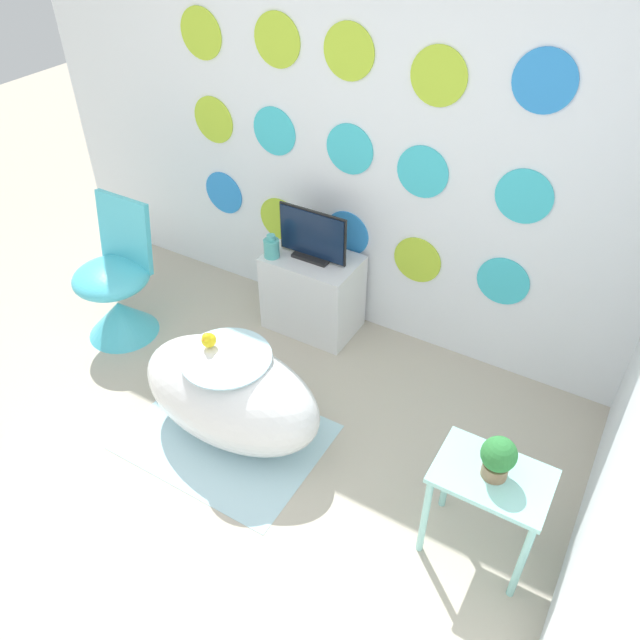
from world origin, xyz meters
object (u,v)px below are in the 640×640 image
object	(u,v)px
tv	(312,237)
vase	(272,247)
potted_plant_left	(498,457)
bathtub	(231,393)
chair	(118,296)

from	to	relation	value
tv	vase	size ratio (longest dim) A/B	3.02
vase	potted_plant_left	bearing A→B (deg)	-27.98
bathtub	vase	size ratio (longest dim) A/B	6.93
tv	vase	world-z (taller)	tv
tv	potted_plant_left	world-z (taller)	tv
bathtub	potted_plant_left	size ratio (longest dim) A/B	5.14
bathtub	chair	size ratio (longest dim) A/B	1.17
vase	potted_plant_left	xyz separation A→B (m)	(1.68, -0.89, 0.04)
potted_plant_left	tv	bearing A→B (deg)	145.46
bathtub	potted_plant_left	xyz separation A→B (m)	(1.36, -0.01, 0.35)
vase	tv	bearing A→B (deg)	26.86
chair	tv	bearing A→B (deg)	33.33
bathtub	tv	bearing A→B (deg)	95.72
bathtub	chair	bearing A→B (deg)	163.93
bathtub	tv	world-z (taller)	tv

